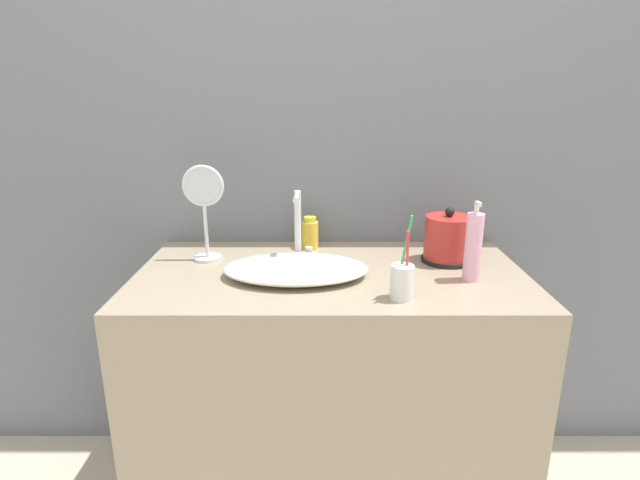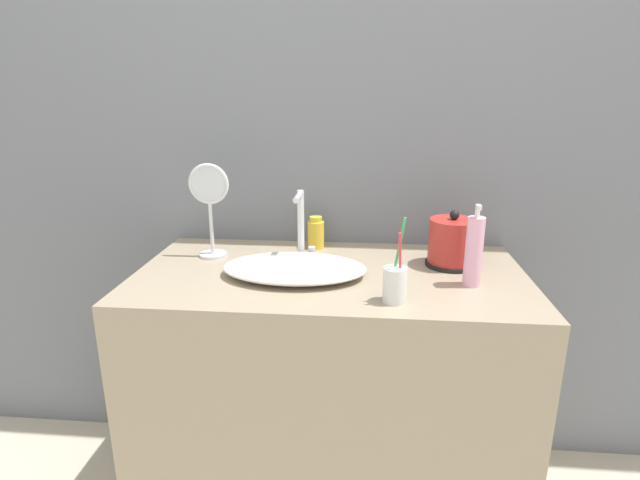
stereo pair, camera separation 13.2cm
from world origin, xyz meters
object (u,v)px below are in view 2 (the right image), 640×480
object	(u,v)px
faucet	(302,223)
lotion_bottle	(474,251)
shampoo_bottle	(316,233)
electric_kettle	(452,244)
toothbrush_cup	(395,284)
vanity_mirror	(210,203)

from	to	relation	value
faucet	lotion_bottle	world-z (taller)	lotion_bottle
faucet	shampoo_bottle	size ratio (longest dim) A/B	2.01
faucet	shampoo_bottle	world-z (taller)	faucet
faucet	shampoo_bottle	distance (m)	0.15
faucet	electric_kettle	world-z (taller)	faucet
toothbrush_cup	faucet	bearing A→B (deg)	131.87
faucet	lotion_bottle	xyz separation A→B (m)	(0.50, -0.18, -0.02)
toothbrush_cup	vanity_mirror	distance (m)	0.67
lotion_bottle	shampoo_bottle	distance (m)	0.56
lotion_bottle	electric_kettle	bearing A→B (deg)	100.45
shampoo_bottle	vanity_mirror	size ratio (longest dim) A/B	0.37
electric_kettle	vanity_mirror	xyz separation A→B (m)	(-0.77, 0.02, 0.11)
electric_kettle	toothbrush_cup	distance (m)	0.36
toothbrush_cup	shampoo_bottle	world-z (taller)	toothbrush_cup
lotion_bottle	shampoo_bottle	bearing A→B (deg)	147.08
shampoo_bottle	faucet	bearing A→B (deg)	-104.14
shampoo_bottle	electric_kettle	bearing A→B (deg)	-17.64
faucet	vanity_mirror	xyz separation A→B (m)	(-0.30, 0.01, 0.06)
vanity_mirror	toothbrush_cup	bearing A→B (deg)	-28.95
lotion_bottle	shampoo_bottle	size ratio (longest dim) A/B	2.08
electric_kettle	faucet	bearing A→B (deg)	178.42
electric_kettle	shampoo_bottle	xyz separation A→B (m)	(-0.44, 0.14, -0.02)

